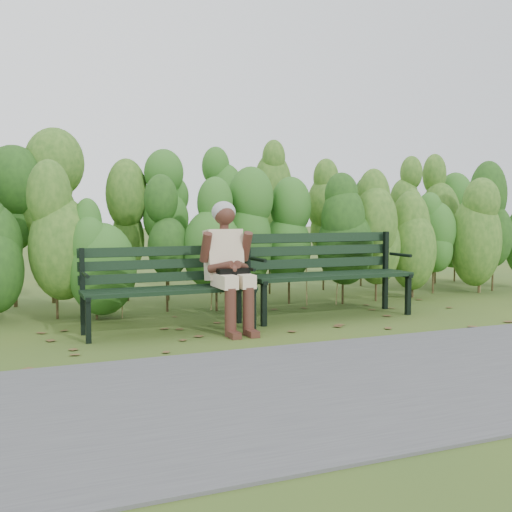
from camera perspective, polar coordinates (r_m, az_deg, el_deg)
name	(u,v)px	position (r m, az deg, el deg)	size (l,w,h in m)	color
ground	(268,327)	(6.55, 1.17, -6.76)	(80.00, 80.00, 0.00)	#395221
footpath	(386,378)	(4.67, 12.25, -11.31)	(60.00, 2.50, 0.01)	#474749
hedge_band	(214,211)	(8.17, -4.05, 4.27)	(11.04, 1.67, 2.42)	#47381E
leaf_litter	(259,329)	(6.39, 0.25, -7.01)	(5.93, 2.22, 0.01)	brown
bench_left	(167,281)	(6.33, -8.44, -2.41)	(1.78, 0.58, 0.89)	black
bench_right	(325,267)	(7.23, 6.63, -1.04)	(2.00, 0.66, 1.00)	black
seated_woman	(228,258)	(6.31, -2.67, -0.22)	(0.55, 0.80, 1.36)	beige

